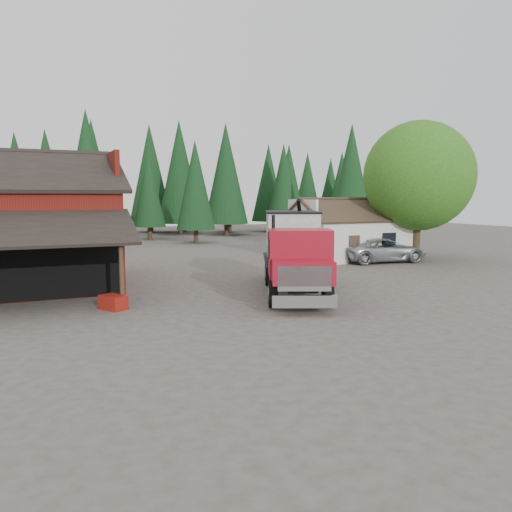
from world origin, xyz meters
name	(u,v)px	position (x,y,z in m)	size (l,w,h in m)	color
ground	(263,306)	(0.00, 0.00, 0.00)	(120.00, 120.00, 0.00)	#484039
farmhouse	(348,236)	(13.00, 13.00, 1.67)	(8.60, 6.42, 4.65)	silver
deciduous_tree	(419,180)	(17.01, 9.97, 5.91)	(8.00, 8.00, 10.20)	#382619
conifer_backdrop	(119,236)	(0.00, 42.00, 0.00)	(76.00, 16.00, 16.00)	black
near_pine_b	(195,185)	(6.00, 30.00, 5.89)	(3.96, 3.96, 10.40)	#382619
near_pine_c	(351,176)	(22.00, 26.00, 6.89)	(4.84, 4.84, 12.40)	#382619
near_pine_d	(87,170)	(-4.00, 34.00, 7.39)	(5.28, 5.28, 13.40)	#382619
feed_truck	(294,249)	(2.71, 2.31, 2.14)	(6.46, 10.36, 4.57)	black
silver_car	(383,250)	(14.00, 10.00, 0.88)	(2.92, 6.33, 1.76)	#AFB2B7
equip_box	(113,302)	(-6.00, 1.97, 0.30)	(0.70, 1.10, 0.60)	maroon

